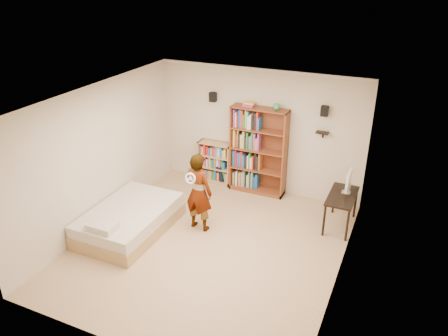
{
  "coord_description": "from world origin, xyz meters",
  "views": [
    {
      "loc": [
        2.9,
        -5.81,
        4.59
      ],
      "look_at": [
        0.02,
        0.6,
        1.29
      ],
      "focal_mm": 35.0,
      "sensor_mm": 36.0,
      "label": 1
    }
  ],
  "objects_px": {
    "computer_desk": "(340,211)",
    "person": "(198,192)",
    "tall_bookshelf": "(258,151)",
    "daybed": "(129,217)",
    "low_bookshelf": "(215,163)"
  },
  "relations": [
    {
      "from": "tall_bookshelf",
      "to": "daybed",
      "type": "xyz_separation_m",
      "value": [
        -1.64,
        -2.48,
        -0.67
      ]
    },
    {
      "from": "low_bookshelf",
      "to": "tall_bookshelf",
      "type": "bearing_deg",
      "value": -1.74
    },
    {
      "from": "tall_bookshelf",
      "to": "daybed",
      "type": "relative_size",
      "value": 0.97
    },
    {
      "from": "computer_desk",
      "to": "daybed",
      "type": "xyz_separation_m",
      "value": [
        -3.57,
        -1.78,
        -0.04
      ]
    },
    {
      "from": "low_bookshelf",
      "to": "daybed",
      "type": "height_order",
      "value": "low_bookshelf"
    },
    {
      "from": "tall_bookshelf",
      "to": "person",
      "type": "distance_m",
      "value": 1.93
    },
    {
      "from": "low_bookshelf",
      "to": "daybed",
      "type": "distance_m",
      "value": 2.59
    },
    {
      "from": "person",
      "to": "low_bookshelf",
      "type": "bearing_deg",
      "value": -68.05
    },
    {
      "from": "low_bookshelf",
      "to": "computer_desk",
      "type": "height_order",
      "value": "low_bookshelf"
    },
    {
      "from": "tall_bookshelf",
      "to": "computer_desk",
      "type": "height_order",
      "value": "tall_bookshelf"
    },
    {
      "from": "tall_bookshelf",
      "to": "daybed",
      "type": "distance_m",
      "value": 3.04
    },
    {
      "from": "low_bookshelf",
      "to": "person",
      "type": "distance_m",
      "value": 1.98
    },
    {
      "from": "tall_bookshelf",
      "to": "daybed",
      "type": "height_order",
      "value": "tall_bookshelf"
    },
    {
      "from": "computer_desk",
      "to": "person",
      "type": "bearing_deg",
      "value": -154.41
    },
    {
      "from": "tall_bookshelf",
      "to": "daybed",
      "type": "bearing_deg",
      "value": -123.47
    }
  ]
}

